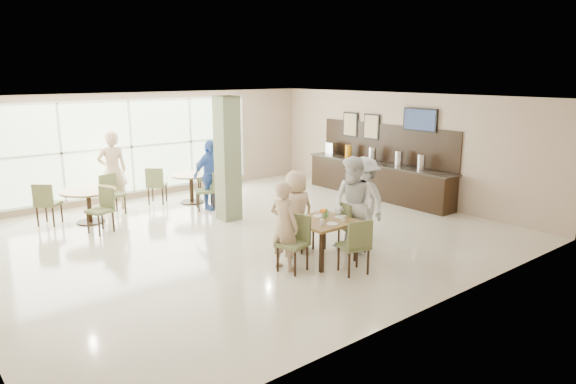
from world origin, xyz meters
TOP-DOWN VIEW (x-y plane):
  - ground at (0.00, 0.00)m, footprint 10.00×10.00m
  - room_shell at (0.00, 0.00)m, footprint 10.00×10.00m
  - window_bank at (-0.50, 4.46)m, footprint 7.00×0.04m
  - column at (0.40, 1.20)m, footprint 0.45×0.45m
  - main_table at (0.26, -2.12)m, footprint 1.00×1.00m
  - round_table_left at (-2.18, 2.94)m, footprint 1.21×1.21m
  - round_table_right at (0.49, 3.12)m, footprint 1.03×1.03m
  - chairs_main_table at (0.27, -2.15)m, footprint 2.06×1.98m
  - chairs_table_left at (-2.23, 2.88)m, footprint 2.01×1.92m
  - chairs_table_right at (0.46, 3.16)m, footprint 2.03×1.96m
  - tabletop_clutter at (0.29, -2.15)m, footprint 0.76×0.71m
  - buffet_counter at (4.70, 0.51)m, footprint 0.64×4.70m
  - wall_tv at (4.94, -0.60)m, footprint 0.06×1.00m
  - framed_art_a at (4.95, 1.00)m, footprint 0.05×0.55m
  - framed_art_b at (4.95, 1.80)m, footprint 0.05×0.55m
  - teen_left at (-0.55, -2.01)m, footprint 0.49×0.63m
  - teen_far at (0.28, -1.34)m, footprint 0.79×0.50m
  - teen_right at (0.96, -2.18)m, footprint 0.73×0.92m
  - teen_standing at (1.68, -1.79)m, footprint 0.80×1.18m
  - adult_a at (0.55, 2.25)m, footprint 1.11×0.78m
  - adult_b at (1.41, 3.14)m, footprint 1.15×1.56m
  - adult_standing at (-1.30, 3.74)m, footprint 0.76×0.55m

SIDE VIEW (x-z plane):
  - ground at x=0.00m, z-range 0.00..0.00m
  - chairs_main_table at x=0.27m, z-range 0.00..0.95m
  - chairs_table_left at x=-2.23m, z-range 0.00..0.95m
  - chairs_table_right at x=0.46m, z-range 0.00..0.95m
  - buffet_counter at x=4.70m, z-range -0.42..1.53m
  - round_table_right at x=0.49m, z-range 0.18..0.93m
  - round_table_left at x=-2.18m, z-range 0.22..0.97m
  - main_table at x=0.26m, z-range 0.29..1.04m
  - teen_far at x=0.28m, z-range 0.00..1.52m
  - teen_left at x=-0.55m, z-range 0.00..1.54m
  - adult_b at x=1.41m, z-range 0.00..1.54m
  - tabletop_clutter at x=0.29m, z-range 0.71..0.91m
  - teen_standing at x=1.68m, z-range 0.00..1.69m
  - adult_a at x=0.55m, z-range 0.00..1.72m
  - teen_right at x=0.96m, z-range 0.00..1.81m
  - adult_standing at x=-1.30m, z-range 0.00..1.93m
  - window_bank at x=-0.50m, z-range -2.10..4.90m
  - column at x=0.40m, z-range 0.00..2.80m
  - room_shell at x=0.00m, z-range -3.30..6.70m
  - framed_art_a at x=4.95m, z-range 1.50..2.20m
  - framed_art_b at x=4.95m, z-range 1.50..2.20m
  - wall_tv at x=4.94m, z-range 1.86..2.44m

